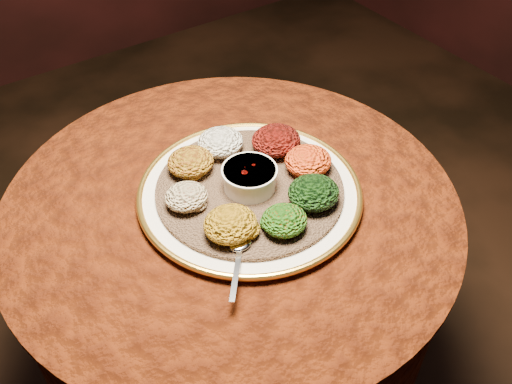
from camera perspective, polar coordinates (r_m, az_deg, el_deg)
table at (r=1.32m, az=-2.34°, el=-6.40°), size 0.96×0.96×0.73m
platter at (r=1.19m, az=-0.64°, el=-0.03°), size 0.56×0.56×0.02m
injera at (r=1.18m, az=-0.64°, el=0.35°), size 0.40×0.40×0.01m
stew_bowl at (r=1.16m, az=-0.65°, el=1.53°), size 0.11×0.11×0.05m
spoon at (r=1.05m, az=-1.63°, el=-5.71°), size 0.11×0.12×0.01m
portion_ayib at (r=1.26m, az=-3.58°, el=5.01°), size 0.10×0.10×0.05m
portion_kitfo at (r=1.26m, az=2.02°, el=5.19°), size 0.11×0.10×0.05m
portion_tikil at (r=1.21m, az=5.24°, el=3.13°), size 0.10×0.10×0.05m
portion_gomen at (r=1.14m, az=5.78°, el=-0.04°), size 0.10×0.10×0.05m
portion_mixveg at (r=1.08m, az=2.84°, el=-2.84°), size 0.09×0.09×0.04m
portion_kik at (r=1.07m, az=-2.58°, el=-3.22°), size 0.10×0.10×0.05m
portion_timatim at (r=1.14m, az=-6.98°, el=-0.47°), size 0.09×0.08×0.04m
portion_shiro at (r=1.21m, az=-6.56°, el=3.02°), size 0.10×0.10×0.05m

